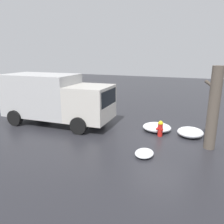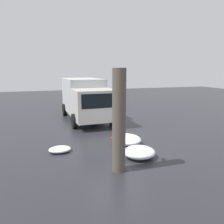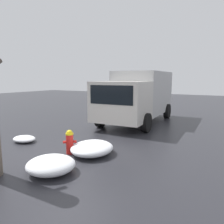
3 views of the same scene
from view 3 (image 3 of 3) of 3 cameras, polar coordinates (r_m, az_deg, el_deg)
ground_plane at (r=7.52m, az=-10.90°, el=-10.60°), size 60.00×60.00×0.00m
fire_hydrant at (r=7.40m, az=-10.99°, el=-7.56°), size 0.38×0.40×0.81m
delivery_truck at (r=12.50m, az=6.83°, el=4.46°), size 6.47×2.91×2.87m
snow_pile_by_hydrant at (r=9.33m, az=-21.94°, el=-6.52°), size 0.75×0.95×0.24m
snow_pile_curbside at (r=7.28m, az=-5.22°, el=-9.39°), size 1.50×1.34×0.42m
snow_pile_by_tree at (r=6.14m, az=-15.68°, el=-13.14°), size 1.26×1.30×0.44m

